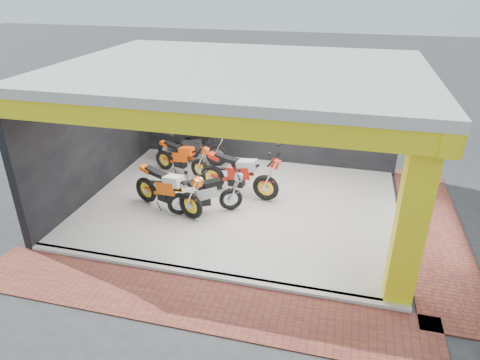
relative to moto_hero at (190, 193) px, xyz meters
name	(u,v)px	position (x,y,z in m)	size (l,w,h in m)	color
ground	(219,248)	(0.98, -0.93, -0.81)	(80.00, 80.00, 0.00)	#2D2D30
showroom_floor	(240,205)	(0.98, 1.07, -0.76)	(8.00, 6.00, 0.10)	silver
showroom_ceiling	(241,70)	(0.98, 1.07, 2.79)	(8.40, 6.40, 0.20)	beige
back_wall	(265,110)	(0.98, 4.17, 0.94)	(8.20, 0.20, 3.50)	black
left_wall	(94,131)	(-3.12, 1.07, 0.94)	(0.20, 6.20, 3.50)	black
corner_column	(411,220)	(4.73, -1.68, 0.94)	(0.50, 0.50, 3.50)	yellow
header_beam_front	(198,122)	(0.98, -1.93, 2.49)	(8.40, 0.30, 0.40)	yellow
header_beam_right	(423,94)	(4.98, 1.07, 2.49)	(0.30, 6.40, 0.40)	yellow
floor_kerb	(204,275)	(0.98, -1.95, -0.76)	(8.00, 0.20, 0.10)	silver
paver_front	(191,301)	(0.98, -2.73, -0.80)	(9.00, 1.40, 0.03)	brown
paver_right	(433,230)	(5.78, 1.07, -0.80)	(1.40, 7.00, 0.03)	brown
moto_hero	(190,193)	(0.00, 0.00, 0.00)	(2.33, 0.86, 1.42)	#EE570A
moto_row_a	(266,176)	(1.59, 1.37, 0.03)	(2.43, 0.90, 1.49)	red
moto_row_b	(231,189)	(0.84, 0.65, -0.10)	(2.01, 0.74, 1.23)	#9DA0A4
moto_row_c	(200,160)	(-0.53, 2.20, -0.08)	(2.07, 0.77, 1.26)	#E54809
moto_row_d	(217,144)	(-0.33, 3.24, 0.03)	(2.42, 0.90, 1.48)	black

